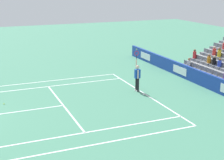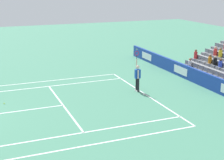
{
  "view_description": "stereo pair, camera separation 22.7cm",
  "coord_description": "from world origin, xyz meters",
  "views": [
    {
      "loc": [
        -18.59,
        -1.85,
        7.02
      ],
      "look_at": [
        0.42,
        -9.7,
        1.1
      ],
      "focal_mm": 54.38,
      "sensor_mm": 36.0,
      "label": 1
    },
    {
      "loc": [
        -18.67,
        -2.06,
        7.02
      ],
      "look_at": [
        0.42,
        -9.7,
        1.1
      ],
      "focal_mm": 54.38,
      "sensor_mm": 36.0,
      "label": 2
    }
  ],
  "objects": [
    {
      "name": "line_doubles_sideline_right",
      "position": [
        -5.49,
        -5.95,
        0.0
      ],
      "size": [
        0.1,
        11.89,
        0.01
      ],
      "primitive_type": "cube",
      "color": "white",
      "rests_on": "ground"
    },
    {
      "name": "tennis_player",
      "position": [
        0.85,
        -11.7,
        0.99
      ],
      "size": [
        0.53,
        0.37,
        2.85
      ],
      "color": "black",
      "rests_on": "ground"
    },
    {
      "name": "line_centre_mark",
      "position": [
        0.0,
        -11.79,
        0.0
      ],
      "size": [
        0.1,
        0.2,
        0.01
      ],
      "primitive_type": "cube",
      "color": "white",
      "rests_on": "ground"
    },
    {
      "name": "line_baseline",
      "position": [
        0.0,
        -11.89,
        0.0
      ],
      "size": [
        10.97,
        0.1,
        0.01
      ],
      "primitive_type": "cube",
      "color": "white",
      "rests_on": "ground"
    },
    {
      "name": "sponsor_barrier",
      "position": [
        -0.0,
        -16.45,
        0.52
      ],
      "size": [
        22.53,
        0.22,
        1.04
      ],
      "color": "#193899",
      "rests_on": "ground"
    },
    {
      "name": "line_doubles_sideline_left",
      "position": [
        5.49,
        -5.95,
        0.0
      ],
      "size": [
        0.1,
        11.89,
        0.01
      ],
      "primitive_type": "cube",
      "color": "white",
      "rests_on": "ground"
    },
    {
      "name": "line_singles_sideline_right",
      "position": [
        -4.12,
        -5.95,
        0.0
      ],
      "size": [
        0.1,
        11.89,
        0.01
      ],
      "primitive_type": "cube",
      "color": "white",
      "rests_on": "ground"
    },
    {
      "name": "line_singles_sideline_left",
      "position": [
        4.12,
        -5.95,
        0.0
      ],
      "size": [
        0.1,
        11.89,
        0.01
      ],
      "primitive_type": "cube",
      "color": "white",
      "rests_on": "ground"
    },
    {
      "name": "line_service",
      "position": [
        0.0,
        -6.4,
        0.0
      ],
      "size": [
        8.23,
        0.1,
        0.01
      ],
      "primitive_type": "cube",
      "color": "white",
      "rests_on": "ground"
    },
    {
      "name": "loose_tennis_ball",
      "position": [
        1.53,
        -3.16,
        0.03
      ],
      "size": [
        0.07,
        0.07,
        0.07
      ],
      "primitive_type": "sphere",
      "color": "#D1E533",
      "rests_on": "ground"
    },
    {
      "name": "line_centre_service",
      "position": [
        0.0,
        -3.2,
        0.0
      ],
      "size": [
        0.1,
        6.4,
        0.01
      ],
      "primitive_type": "cube",
      "color": "white",
      "rests_on": "ground"
    }
  ]
}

